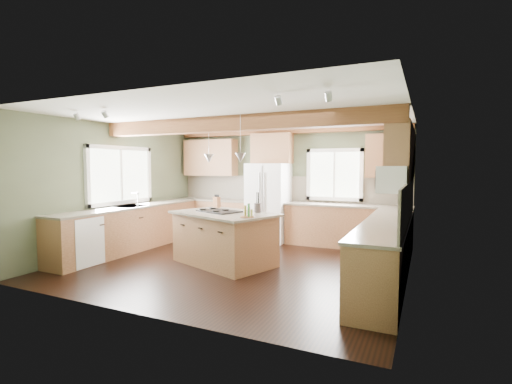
% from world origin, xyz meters
% --- Properties ---
extents(floor, '(5.60, 5.60, 0.00)m').
position_xyz_m(floor, '(0.00, 0.00, 0.00)').
color(floor, black).
rests_on(floor, ground).
extents(ceiling, '(5.60, 5.60, 0.00)m').
position_xyz_m(ceiling, '(0.00, 0.00, 2.60)').
color(ceiling, silver).
rests_on(ceiling, wall_back).
extents(wall_back, '(5.60, 0.00, 5.60)m').
position_xyz_m(wall_back, '(0.00, 2.50, 1.30)').
color(wall_back, '#484F38').
rests_on(wall_back, ground).
extents(wall_left, '(0.00, 5.00, 5.00)m').
position_xyz_m(wall_left, '(-2.80, 0.00, 1.30)').
color(wall_left, '#484F38').
rests_on(wall_left, ground).
extents(wall_right, '(0.00, 5.00, 5.00)m').
position_xyz_m(wall_right, '(2.80, 0.00, 1.30)').
color(wall_right, '#484F38').
rests_on(wall_right, ground).
extents(ceiling_beam, '(5.55, 0.26, 0.26)m').
position_xyz_m(ceiling_beam, '(0.00, -0.09, 2.47)').
color(ceiling_beam, '#5F2F1B').
rests_on(ceiling_beam, ceiling).
extents(soffit_trim, '(5.55, 0.20, 0.10)m').
position_xyz_m(soffit_trim, '(0.00, 2.40, 2.54)').
color(soffit_trim, '#5F2F1B').
rests_on(soffit_trim, ceiling).
extents(backsplash_back, '(5.58, 0.03, 0.58)m').
position_xyz_m(backsplash_back, '(0.00, 2.48, 1.21)').
color(backsplash_back, brown).
rests_on(backsplash_back, wall_back).
extents(backsplash_right, '(0.03, 3.70, 0.58)m').
position_xyz_m(backsplash_right, '(2.78, 0.05, 1.21)').
color(backsplash_right, brown).
rests_on(backsplash_right, wall_right).
extents(base_cab_back_left, '(2.02, 0.60, 0.88)m').
position_xyz_m(base_cab_back_left, '(-1.79, 2.20, 0.44)').
color(base_cab_back_left, brown).
rests_on(base_cab_back_left, floor).
extents(counter_back_left, '(2.06, 0.64, 0.04)m').
position_xyz_m(counter_back_left, '(-1.79, 2.20, 0.90)').
color(counter_back_left, '#4E4539').
rests_on(counter_back_left, base_cab_back_left).
extents(base_cab_back_right, '(2.62, 0.60, 0.88)m').
position_xyz_m(base_cab_back_right, '(1.49, 2.20, 0.44)').
color(base_cab_back_right, brown).
rests_on(base_cab_back_right, floor).
extents(counter_back_right, '(2.66, 0.64, 0.04)m').
position_xyz_m(counter_back_right, '(1.49, 2.20, 0.90)').
color(counter_back_right, '#4E4539').
rests_on(counter_back_right, base_cab_back_right).
extents(base_cab_left, '(0.60, 3.70, 0.88)m').
position_xyz_m(base_cab_left, '(-2.50, 0.05, 0.44)').
color(base_cab_left, brown).
rests_on(base_cab_left, floor).
extents(counter_left, '(0.64, 3.74, 0.04)m').
position_xyz_m(counter_left, '(-2.50, 0.05, 0.90)').
color(counter_left, '#4E4539').
rests_on(counter_left, base_cab_left).
extents(base_cab_right, '(0.60, 3.70, 0.88)m').
position_xyz_m(base_cab_right, '(2.50, 0.05, 0.44)').
color(base_cab_right, brown).
rests_on(base_cab_right, floor).
extents(counter_right, '(0.64, 3.74, 0.04)m').
position_xyz_m(counter_right, '(2.50, 0.05, 0.90)').
color(counter_right, '#4E4539').
rests_on(counter_right, base_cab_right).
extents(upper_cab_back_left, '(1.40, 0.35, 0.90)m').
position_xyz_m(upper_cab_back_left, '(-1.99, 2.33, 1.95)').
color(upper_cab_back_left, brown).
rests_on(upper_cab_back_left, wall_back).
extents(upper_cab_over_fridge, '(0.96, 0.35, 0.70)m').
position_xyz_m(upper_cab_over_fridge, '(-0.30, 2.33, 2.15)').
color(upper_cab_over_fridge, brown).
rests_on(upper_cab_over_fridge, wall_back).
extents(upper_cab_right, '(0.35, 2.20, 0.90)m').
position_xyz_m(upper_cab_right, '(2.62, 0.90, 1.95)').
color(upper_cab_right, brown).
rests_on(upper_cab_right, wall_right).
extents(upper_cab_back_corner, '(0.90, 0.35, 0.90)m').
position_xyz_m(upper_cab_back_corner, '(2.30, 2.33, 1.95)').
color(upper_cab_back_corner, brown).
rests_on(upper_cab_back_corner, wall_back).
extents(window_left, '(0.04, 1.60, 1.05)m').
position_xyz_m(window_left, '(-2.78, 0.05, 1.55)').
color(window_left, white).
rests_on(window_left, wall_left).
extents(window_back, '(1.10, 0.04, 1.00)m').
position_xyz_m(window_back, '(1.15, 2.48, 1.55)').
color(window_back, white).
rests_on(window_back, wall_back).
extents(sink, '(0.50, 0.65, 0.03)m').
position_xyz_m(sink, '(-2.50, 0.05, 0.91)').
color(sink, '#262628').
rests_on(sink, counter_left).
extents(faucet, '(0.02, 0.02, 0.28)m').
position_xyz_m(faucet, '(-2.32, 0.05, 1.05)').
color(faucet, '#B2B2B7').
rests_on(faucet, sink).
extents(dishwasher, '(0.60, 0.60, 0.84)m').
position_xyz_m(dishwasher, '(-2.49, -1.25, 0.43)').
color(dishwasher, white).
rests_on(dishwasher, floor).
extents(oven, '(0.60, 0.72, 0.84)m').
position_xyz_m(oven, '(2.49, -1.25, 0.43)').
color(oven, white).
rests_on(oven, floor).
extents(microwave, '(0.40, 0.70, 0.38)m').
position_xyz_m(microwave, '(2.58, -0.05, 1.55)').
color(microwave, white).
rests_on(microwave, wall_right).
extents(pendant_left, '(0.18, 0.18, 0.16)m').
position_xyz_m(pendant_left, '(-0.62, 0.06, 1.88)').
color(pendant_left, '#B2B2B7').
rests_on(pendant_left, ceiling).
extents(pendant_right, '(0.18, 0.18, 0.16)m').
position_xyz_m(pendant_right, '(0.19, -0.23, 1.88)').
color(pendant_right, '#B2B2B7').
rests_on(pendant_right, ceiling).
extents(refrigerator, '(0.90, 0.74, 1.80)m').
position_xyz_m(refrigerator, '(-0.30, 2.12, 0.90)').
color(refrigerator, white).
rests_on(refrigerator, floor).
extents(island, '(1.96, 1.56, 0.88)m').
position_xyz_m(island, '(-0.22, -0.09, 0.44)').
color(island, brown).
rests_on(island, floor).
extents(island_top, '(2.10, 1.71, 0.04)m').
position_xyz_m(island_top, '(-0.22, -0.09, 0.90)').
color(island_top, '#4E4539').
rests_on(island_top, island).
extents(cooktop, '(0.86, 0.72, 0.02)m').
position_xyz_m(cooktop, '(-0.35, -0.04, 0.93)').
color(cooktop, black).
rests_on(cooktop, island_top).
extents(knife_block, '(0.15, 0.13, 0.21)m').
position_xyz_m(knife_block, '(-0.75, 0.55, 1.03)').
color(knife_block, brown).
rests_on(knife_block, island_top).
extents(utensil_crock, '(0.17, 0.17, 0.16)m').
position_xyz_m(utensil_crock, '(0.32, 0.17, 1.00)').
color(utensil_crock, '#443C36').
rests_on(utensil_crock, island_top).
extents(bottle_tray, '(0.32, 0.32, 0.21)m').
position_xyz_m(bottle_tray, '(0.42, -0.47, 1.03)').
color(bottle_tray, brown).
rests_on(bottle_tray, island_top).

